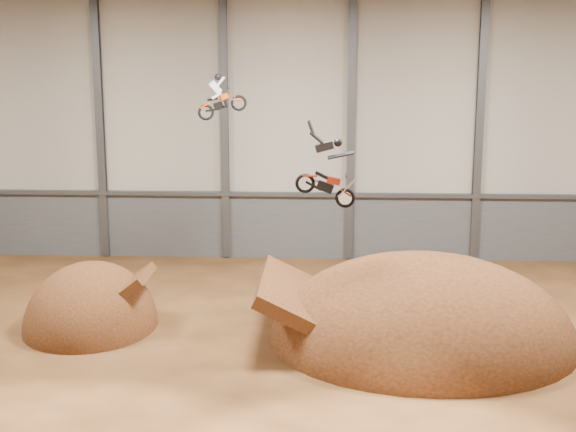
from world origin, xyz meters
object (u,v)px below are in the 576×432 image
(landing_ramp, at_px, (421,341))
(fmx_rider_a, at_px, (224,93))
(takeoff_ramp, at_px, (92,327))
(fmx_rider_b, at_px, (322,165))

(landing_ramp, xyz_separation_m, fmx_rider_a, (-8.12, 4.06, 9.40))
(takeoff_ramp, distance_m, fmx_rider_b, 11.95)
(landing_ramp, xyz_separation_m, fmx_rider_b, (-3.94, -0.83, 7.08))
(fmx_rider_a, bearing_deg, takeoff_ramp, -162.11)
(takeoff_ramp, bearing_deg, landing_ramp, -4.40)
(fmx_rider_b, bearing_deg, takeoff_ramp, 169.33)
(takeoff_ramp, xyz_separation_m, fmx_rider_a, (5.27, 3.04, 9.40))
(landing_ramp, bearing_deg, takeoff_ramp, 175.60)
(landing_ramp, height_order, fmx_rider_b, fmx_rider_b)
(fmx_rider_a, bearing_deg, fmx_rider_b, -61.58)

